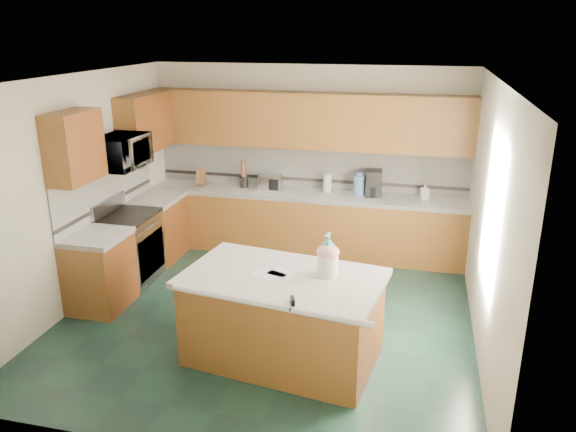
% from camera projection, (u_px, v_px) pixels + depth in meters
% --- Properties ---
extents(floor, '(4.60, 4.60, 0.00)m').
position_uv_depth(floor, '(269.00, 315.00, 6.55)').
color(floor, black).
rests_on(floor, ground).
extents(ceiling, '(4.60, 4.60, 0.00)m').
position_uv_depth(ceiling, '(266.00, 78.00, 5.69)').
color(ceiling, white).
rests_on(ceiling, ground).
extents(wall_back, '(4.60, 0.04, 2.70)m').
position_uv_depth(wall_back, '(309.00, 159.00, 8.26)').
color(wall_back, beige).
rests_on(wall_back, ground).
extents(wall_front, '(4.60, 0.04, 2.70)m').
position_uv_depth(wall_front, '(180.00, 301.00, 3.98)').
color(wall_front, beige).
rests_on(wall_front, ground).
extents(wall_left, '(0.04, 4.60, 2.70)m').
position_uv_depth(wall_left, '(78.00, 191.00, 6.63)').
color(wall_left, beige).
rests_on(wall_left, ground).
extents(wall_right, '(0.04, 4.60, 2.70)m').
position_uv_depth(wall_right, '(491.00, 221.00, 5.61)').
color(wall_right, beige).
rests_on(wall_right, ground).
extents(back_base_cab, '(4.60, 0.60, 0.86)m').
position_uv_depth(back_base_cab, '(304.00, 224.00, 8.26)').
color(back_base_cab, '#371608').
rests_on(back_base_cab, ground).
extents(back_countertop, '(4.60, 0.64, 0.06)m').
position_uv_depth(back_countertop, '(304.00, 195.00, 8.11)').
color(back_countertop, white).
rests_on(back_countertop, back_base_cab).
extents(back_upper_cab, '(4.60, 0.33, 0.78)m').
position_uv_depth(back_upper_cab, '(307.00, 120.00, 7.90)').
color(back_upper_cab, '#371608').
rests_on(back_upper_cab, wall_back).
extents(back_backsplash, '(4.60, 0.02, 0.63)m').
position_uv_depth(back_backsplash, '(309.00, 167.00, 8.26)').
color(back_backsplash, silver).
rests_on(back_backsplash, back_countertop).
extents(back_accent_band, '(4.60, 0.01, 0.05)m').
position_uv_depth(back_accent_band, '(308.00, 180.00, 8.32)').
color(back_accent_band, black).
rests_on(back_accent_band, back_countertop).
extents(left_base_cab_rear, '(0.60, 0.82, 0.86)m').
position_uv_depth(left_base_cab_rear, '(158.00, 230.00, 8.04)').
color(left_base_cab_rear, '#371608').
rests_on(left_base_cab_rear, ground).
extents(left_counter_rear, '(0.64, 0.82, 0.06)m').
position_uv_depth(left_counter_rear, '(155.00, 199.00, 7.90)').
color(left_counter_rear, white).
rests_on(left_counter_rear, left_base_cab_rear).
extents(left_base_cab_front, '(0.60, 0.72, 0.86)m').
position_uv_depth(left_base_cab_front, '(100.00, 273.00, 6.64)').
color(left_base_cab_front, '#371608').
rests_on(left_base_cab_front, ground).
extents(left_counter_front, '(0.64, 0.72, 0.06)m').
position_uv_depth(left_counter_front, '(96.00, 237.00, 6.49)').
color(left_counter_front, white).
rests_on(left_counter_front, left_base_cab_front).
extents(left_backsplash, '(0.02, 2.30, 0.63)m').
position_uv_depth(left_backsplash, '(106.00, 188.00, 7.17)').
color(left_backsplash, silver).
rests_on(left_backsplash, wall_left).
extents(left_accent_band, '(0.01, 2.30, 0.05)m').
position_uv_depth(left_accent_band, '(108.00, 203.00, 7.23)').
color(left_accent_band, black).
rests_on(left_accent_band, wall_left).
extents(left_upper_cab_rear, '(0.33, 1.09, 0.78)m').
position_uv_depth(left_upper_cab_rear, '(145.00, 123.00, 7.71)').
color(left_upper_cab_rear, '#371608').
rests_on(left_upper_cab_rear, wall_left).
extents(left_upper_cab_front, '(0.33, 0.72, 0.78)m').
position_uv_depth(left_upper_cab_front, '(74.00, 147.00, 6.18)').
color(left_upper_cab_front, '#371608').
rests_on(left_upper_cab_front, wall_left).
extents(range_body, '(0.60, 0.76, 0.88)m').
position_uv_depth(range_body, '(131.00, 249.00, 7.31)').
color(range_body, '#B7B7BC').
rests_on(range_body, ground).
extents(range_oven_door, '(0.02, 0.68, 0.55)m').
position_uv_depth(range_oven_door, '(151.00, 254.00, 7.26)').
color(range_oven_door, black).
rests_on(range_oven_door, range_body).
extents(range_cooktop, '(0.62, 0.78, 0.04)m').
position_uv_depth(range_cooktop, '(127.00, 216.00, 7.17)').
color(range_cooktop, black).
rests_on(range_cooktop, range_body).
extents(range_handle, '(0.02, 0.66, 0.02)m').
position_uv_depth(range_handle, '(151.00, 227.00, 7.13)').
color(range_handle, '#B7B7BC').
rests_on(range_handle, range_body).
extents(range_backguard, '(0.06, 0.76, 0.18)m').
position_uv_depth(range_backguard, '(108.00, 206.00, 7.18)').
color(range_backguard, '#B7B7BC').
rests_on(range_backguard, range_body).
extents(microwave, '(0.50, 0.73, 0.41)m').
position_uv_depth(microwave, '(121.00, 152.00, 6.90)').
color(microwave, '#B7B7BC').
rests_on(microwave, wall_left).
extents(island_base, '(1.94, 1.29, 0.86)m').
position_uv_depth(island_base, '(283.00, 320.00, 5.57)').
color(island_base, '#371608').
rests_on(island_base, ground).
extents(island_top, '(2.05, 1.40, 0.06)m').
position_uv_depth(island_top, '(283.00, 278.00, 5.43)').
color(island_top, white).
rests_on(island_top, island_base).
extents(island_bullnose, '(1.90, 0.34, 0.06)m').
position_uv_depth(island_bullnose, '(267.00, 305.00, 4.90)').
color(island_bullnose, white).
rests_on(island_bullnose, island_base).
extents(treat_jar, '(0.27, 0.27, 0.21)m').
position_uv_depth(treat_jar, '(328.00, 265.00, 5.39)').
color(treat_jar, white).
rests_on(treat_jar, island_top).
extents(treat_jar_lid, '(0.22, 0.22, 0.14)m').
position_uv_depth(treat_jar_lid, '(328.00, 252.00, 5.34)').
color(treat_jar_lid, pink).
rests_on(treat_jar_lid, treat_jar).
extents(treat_jar_knob, '(0.07, 0.02, 0.02)m').
position_uv_depth(treat_jar_knob, '(328.00, 247.00, 5.33)').
color(treat_jar_knob, tan).
rests_on(treat_jar_knob, treat_jar_lid).
extents(treat_jar_knob_end_l, '(0.04, 0.04, 0.04)m').
position_uv_depth(treat_jar_knob_end_l, '(324.00, 247.00, 5.33)').
color(treat_jar_knob_end_l, tan).
rests_on(treat_jar_knob_end_l, treat_jar_lid).
extents(treat_jar_knob_end_r, '(0.04, 0.04, 0.04)m').
position_uv_depth(treat_jar_knob_end_r, '(332.00, 248.00, 5.32)').
color(treat_jar_knob_end_r, tan).
rests_on(treat_jar_knob_end_r, treat_jar_lid).
extents(soap_bottle_island, '(0.20, 0.20, 0.42)m').
position_uv_depth(soap_bottle_island, '(328.00, 254.00, 5.38)').
color(soap_bottle_island, teal).
rests_on(soap_bottle_island, island_top).
extents(paper_sheet_a, '(0.31, 0.26, 0.00)m').
position_uv_depth(paper_sheet_a, '(283.00, 273.00, 5.47)').
color(paper_sheet_a, white).
rests_on(paper_sheet_a, island_top).
extents(paper_sheet_b, '(0.35, 0.32, 0.00)m').
position_uv_depth(paper_sheet_b, '(269.00, 275.00, 5.43)').
color(paper_sheet_b, white).
rests_on(paper_sheet_b, island_top).
extents(clamp_body, '(0.07, 0.11, 0.10)m').
position_uv_depth(clamp_body, '(292.00, 303.00, 4.86)').
color(clamp_body, black).
rests_on(clamp_body, island_top).
extents(clamp_handle, '(0.02, 0.08, 0.02)m').
position_uv_depth(clamp_handle, '(291.00, 308.00, 4.81)').
color(clamp_handle, black).
rests_on(clamp_handle, island_top).
extents(knife_block, '(0.17, 0.21, 0.26)m').
position_uv_depth(knife_block, '(201.00, 177.00, 8.46)').
color(knife_block, '#472814').
rests_on(knife_block, back_countertop).
extents(utensil_crock, '(0.13, 0.13, 0.17)m').
position_uv_depth(utensil_crock, '(244.00, 182.00, 8.35)').
color(utensil_crock, black).
rests_on(utensil_crock, back_countertop).
extents(utensil_bundle, '(0.08, 0.08, 0.24)m').
position_uv_depth(utensil_bundle, '(244.00, 168.00, 8.29)').
color(utensil_bundle, '#472814').
rests_on(utensil_bundle, utensil_crock).
extents(toaster_oven, '(0.38, 0.30, 0.20)m').
position_uv_depth(toaster_oven, '(270.00, 183.00, 8.23)').
color(toaster_oven, '#B7B7BC').
rests_on(toaster_oven, back_countertop).
extents(toaster_oven_door, '(0.31, 0.01, 0.16)m').
position_uv_depth(toaster_oven_door, '(268.00, 185.00, 8.13)').
color(toaster_oven_door, black).
rests_on(toaster_oven_door, toaster_oven).
extents(paper_towel, '(0.12, 0.12, 0.27)m').
position_uv_depth(paper_towel, '(328.00, 183.00, 8.08)').
color(paper_towel, white).
rests_on(paper_towel, back_countertop).
extents(paper_towel_base, '(0.18, 0.18, 0.01)m').
position_uv_depth(paper_towel_base, '(327.00, 192.00, 8.12)').
color(paper_towel_base, '#B7B7BC').
rests_on(paper_towel_base, back_countertop).
extents(water_jug, '(0.17, 0.17, 0.29)m').
position_uv_depth(water_jug, '(359.00, 185.00, 7.94)').
color(water_jug, '#5071A7').
rests_on(water_jug, back_countertop).
extents(water_jug_neck, '(0.08, 0.08, 0.04)m').
position_uv_depth(water_jug_neck, '(360.00, 174.00, 7.88)').
color(water_jug_neck, '#5071A7').
rests_on(water_jug_neck, water_jug).
extents(coffee_maker, '(0.24, 0.26, 0.37)m').
position_uv_depth(coffee_maker, '(374.00, 183.00, 7.90)').
color(coffee_maker, black).
rests_on(coffee_maker, back_countertop).
extents(coffee_carafe, '(0.15, 0.15, 0.15)m').
position_uv_depth(coffee_carafe, '(373.00, 191.00, 7.88)').
color(coffee_carafe, black).
rests_on(coffee_carafe, back_countertop).
extents(soap_bottle_back, '(0.13, 0.13, 0.24)m').
position_uv_depth(soap_bottle_back, '(425.00, 191.00, 7.74)').
color(soap_bottle_back, white).
rests_on(soap_bottle_back, back_countertop).
extents(soap_back_cap, '(0.02, 0.02, 0.03)m').
position_uv_depth(soap_back_cap, '(426.00, 182.00, 7.69)').
color(soap_back_cap, red).
rests_on(soap_back_cap, soap_bottle_back).
extents(window_light_proxy, '(0.02, 1.40, 1.10)m').
position_uv_depth(window_light_proxy, '(491.00, 213.00, 5.38)').
color(window_light_proxy, white).
rests_on(window_light_proxy, wall_right).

